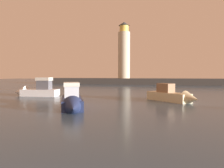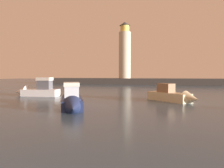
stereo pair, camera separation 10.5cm
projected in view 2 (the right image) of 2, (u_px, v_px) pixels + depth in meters
ground_plane at (139, 94)px, 32.84m from camera, size 220.00×220.00×0.00m
breakwater at (151, 82)px, 63.28m from camera, size 73.57×5.71×1.92m
lighthouse at (125, 52)px, 64.87m from camera, size 3.74×3.74×17.69m
motorboat_0 at (72, 100)px, 18.67m from camera, size 4.63×6.94×2.68m
motorboat_1 at (35, 91)px, 29.74m from camera, size 6.73×2.65×3.11m
motorboat_3 at (174, 96)px, 23.47m from camera, size 5.99×5.71×2.31m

